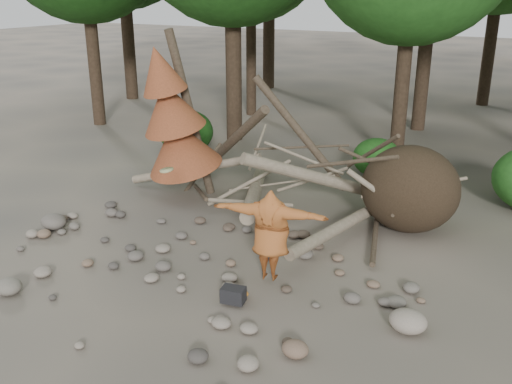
% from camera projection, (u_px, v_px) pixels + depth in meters
% --- Properties ---
extents(ground, '(120.00, 120.00, 0.00)m').
position_uv_depth(ground, '(208.00, 285.00, 10.65)').
color(ground, '#514C44').
rests_on(ground, ground).
extents(deadfall_pile, '(8.55, 5.24, 3.30)m').
position_uv_depth(deadfall_pile, '(384.00, 187.00, 12.93)').
color(deadfall_pile, '#332619').
rests_on(deadfall_pile, ground).
extents(dead_conifer, '(2.06, 2.16, 4.35)m').
position_uv_depth(dead_conifer, '(174.00, 121.00, 14.11)').
color(dead_conifer, '#4C3F30').
rests_on(dead_conifer, ground).
extents(bush_left, '(1.80, 1.80, 1.44)m').
position_uv_depth(bush_left, '(186.00, 132.00, 18.82)').
color(bush_left, '#194813').
rests_on(bush_left, ground).
extents(bush_mid, '(1.40, 1.40, 1.12)m').
position_uv_depth(bush_mid, '(377.00, 157.00, 16.56)').
color(bush_mid, '#225C1A').
rests_on(bush_mid, ground).
extents(frisbee_thrower, '(3.53, 0.92, 1.85)m').
position_uv_depth(frisbee_thrower, '(271.00, 235.00, 10.45)').
color(frisbee_thrower, '#A45625').
rests_on(frisbee_thrower, ground).
extents(backpack, '(0.45, 0.34, 0.27)m').
position_uv_depth(backpack, '(233.00, 298.00, 9.94)').
color(backpack, black).
rests_on(backpack, ground).
extents(cloth_green, '(0.42, 0.35, 0.16)m').
position_uv_depth(cloth_green, '(234.00, 294.00, 10.19)').
color(cloth_green, '#30712D').
rests_on(cloth_green, ground).
extents(cloth_orange, '(0.27, 0.22, 0.10)m').
position_uv_depth(cloth_orange, '(242.00, 296.00, 10.17)').
color(cloth_orange, '#B2681E').
rests_on(cloth_orange, ground).
extents(boulder_front_left, '(0.49, 0.44, 0.30)m').
position_uv_depth(boulder_front_left, '(9.00, 286.00, 10.29)').
color(boulder_front_left, slate).
rests_on(boulder_front_left, ground).
extents(boulder_front_right, '(0.42, 0.38, 0.25)m').
position_uv_depth(boulder_front_right, '(295.00, 349.00, 8.55)').
color(boulder_front_right, '#785E4B').
rests_on(boulder_front_right, ground).
extents(boulder_mid_right, '(0.62, 0.55, 0.37)m').
position_uv_depth(boulder_mid_right, '(408.00, 321.00, 9.16)').
color(boulder_mid_right, gray).
rests_on(boulder_mid_right, ground).
extents(boulder_mid_left, '(0.59, 0.54, 0.36)m').
position_uv_depth(boulder_mid_left, '(54.00, 222.00, 13.03)').
color(boulder_mid_left, '#645D55').
rests_on(boulder_mid_left, ground).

